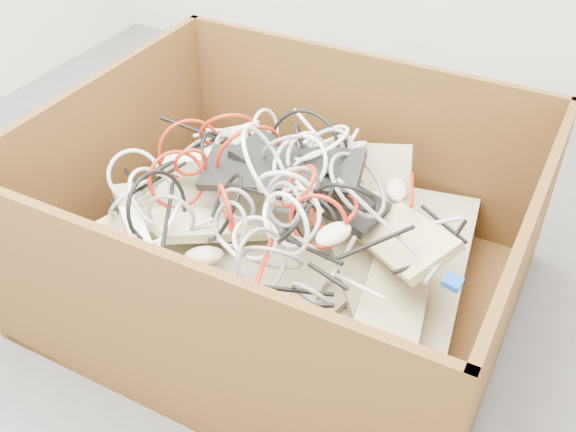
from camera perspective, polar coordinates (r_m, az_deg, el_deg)
The scene contains 8 objects.
ground at distance 2.24m, azimuth -6.45°, elevation -3.87°, with size 3.00×3.00×0.00m, color #4C4C4F.
cardboard_box at distance 2.02m, azimuth -0.75°, elevation -3.60°, with size 1.32×1.10×0.62m.
keyboard_pile at distance 1.93m, azimuth 0.60°, elevation -0.82°, with size 1.09×0.88×0.39m.
mice_scatter at distance 1.87m, azimuth -0.23°, elevation 0.33°, with size 0.66×0.64×0.21m.
power_strip_left at distance 2.08m, azimuth -6.76°, elevation 4.95°, with size 0.30×0.05×0.04m, color white.
power_strip_right at distance 1.83m, azimuth -12.57°, elevation -2.29°, with size 0.26×0.05×0.04m, color white.
vga_plug at distance 1.67m, azimuth 13.95°, elevation -5.53°, with size 0.04×0.04×0.02m, color blue.
cable_tangle at distance 1.91m, azimuth -2.46°, elevation 3.27°, with size 1.17×0.89×0.47m.
Camera 1 is at (0.99, -1.34, 1.50)m, focal length 41.36 mm.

